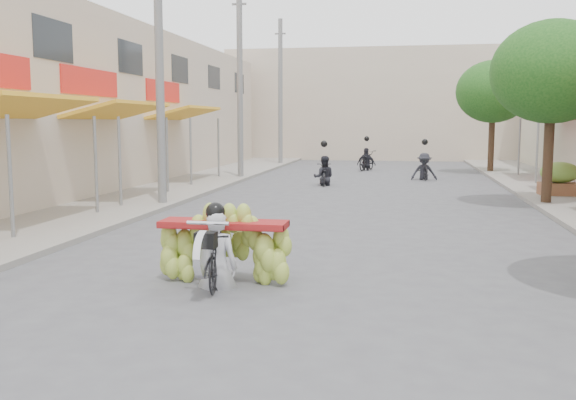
% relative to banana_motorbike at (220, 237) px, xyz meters
% --- Properties ---
extents(ground, '(120.00, 120.00, 0.00)m').
position_rel_banana_motorbike_xyz_m(ground, '(1.30, -3.74, -0.71)').
color(ground, '#525257').
rests_on(ground, ground).
extents(sidewalk_left, '(4.00, 60.00, 0.12)m').
position_rel_banana_motorbike_xyz_m(sidewalk_left, '(-5.70, 11.26, -0.65)').
color(sidewalk_left, gray).
rests_on(sidewalk_left, ground).
extents(far_building, '(20.00, 6.00, 7.00)m').
position_rel_banana_motorbike_xyz_m(far_building, '(1.30, 34.26, 2.79)').
color(far_building, beige).
rests_on(far_building, ground).
extents(utility_pole_mid, '(0.60, 0.24, 8.00)m').
position_rel_banana_motorbike_xyz_m(utility_pole_mid, '(-4.10, 8.26, 3.31)').
color(utility_pole_mid, slate).
rests_on(utility_pole_mid, ground).
extents(utility_pole_far, '(0.60, 0.24, 8.00)m').
position_rel_banana_motorbike_xyz_m(utility_pole_far, '(-4.10, 17.26, 3.31)').
color(utility_pole_far, slate).
rests_on(utility_pole_far, ground).
extents(utility_pole_back, '(0.60, 0.24, 8.00)m').
position_rel_banana_motorbike_xyz_m(utility_pole_back, '(-4.10, 26.26, 3.31)').
color(utility_pole_back, slate).
rests_on(utility_pole_back, ground).
extents(street_tree_mid, '(3.40, 3.40, 5.25)m').
position_rel_banana_motorbike_xyz_m(street_tree_mid, '(6.70, 10.26, 3.07)').
color(street_tree_mid, '#3A2719').
rests_on(street_tree_mid, ground).
extents(street_tree_far, '(3.40, 3.40, 5.25)m').
position_rel_banana_motorbike_xyz_m(street_tree_far, '(6.70, 22.26, 3.07)').
color(street_tree_far, '#3A2719').
rests_on(street_tree_far, ground).
extents(produce_crate_far, '(1.20, 0.88, 1.16)m').
position_rel_banana_motorbike_xyz_m(produce_crate_far, '(7.50, 12.26, -0.00)').
color(produce_crate_far, brown).
rests_on(produce_crate_far, ground).
extents(banana_motorbike, '(2.20, 1.74, 2.12)m').
position_rel_banana_motorbike_xyz_m(banana_motorbike, '(0.00, 0.00, 0.00)').
color(banana_motorbike, black).
rests_on(banana_motorbike, ground).
extents(pedestrian, '(1.04, 0.90, 1.82)m').
position_rel_banana_motorbike_xyz_m(pedestrian, '(7.26, 12.41, 0.31)').
color(pedestrian, silver).
rests_on(pedestrian, ground).
extents(bg_motorbike_a, '(0.84, 1.49, 1.95)m').
position_rel_banana_motorbike_xyz_m(bg_motorbike_a, '(-0.31, 15.18, 0.06)').
color(bg_motorbike_a, black).
rests_on(bg_motorbike_a, ground).
extents(bg_motorbike_b, '(1.11, 1.63, 1.95)m').
position_rel_banana_motorbike_xyz_m(bg_motorbike_b, '(3.53, 18.16, 0.15)').
color(bg_motorbike_b, black).
rests_on(bg_motorbike_b, ground).
extents(bg_motorbike_c, '(1.13, 1.85, 1.95)m').
position_rel_banana_motorbike_xyz_m(bg_motorbike_c, '(0.86, 23.07, 0.06)').
color(bg_motorbike_c, black).
rests_on(bg_motorbike_c, ground).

